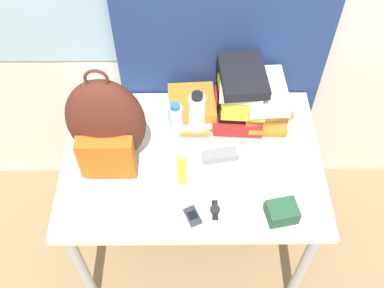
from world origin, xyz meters
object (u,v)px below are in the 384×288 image
(water_bottle, at_px, (176,120))
(camera_pouch, at_px, (282,212))
(sunscreen_bottle, at_px, (182,168))
(cell_phone, at_px, (193,216))
(book_stack_right, at_px, (265,101))
(book_stack_left, at_px, (192,108))
(sunglasses_case, at_px, (220,155))
(book_stack_center, at_px, (241,95))
(backpack, at_px, (106,126))
(sports_bottle, at_px, (197,115))
(wristwatch, at_px, (215,210))

(water_bottle, distance_m, camera_pouch, 0.59)
(sunscreen_bottle, distance_m, cell_phone, 0.19)
(book_stack_right, relative_size, sunscreen_bottle, 1.57)
(book_stack_right, height_order, cell_phone, book_stack_right)
(cell_phone, distance_m, camera_pouch, 0.34)
(book_stack_left, bearing_deg, sunscreen_bottle, -97.14)
(camera_pouch, bearing_deg, book_stack_left, 123.07)
(sunglasses_case, bearing_deg, water_bottle, 143.77)
(water_bottle, bearing_deg, cell_phone, -80.54)
(book_stack_center, relative_size, camera_pouch, 2.16)
(book_stack_center, xyz_separation_m, sunscreen_bottle, (-0.26, -0.35, -0.05))
(book_stack_center, relative_size, water_bottle, 1.50)
(camera_pouch, bearing_deg, water_bottle, 134.39)
(water_bottle, xyz_separation_m, sunscreen_bottle, (0.03, -0.25, -0.00))
(sunscreen_bottle, bearing_deg, backpack, 157.80)
(sunscreen_bottle, xyz_separation_m, cell_phone, (0.04, -0.17, -0.08))
(book_stack_left, distance_m, sports_bottle, 0.11)
(water_bottle, xyz_separation_m, wristwatch, (0.16, -0.39, -0.08))
(book_stack_center, height_order, sunglasses_case, book_stack_center)
(book_stack_right, bearing_deg, water_bottle, -166.15)
(water_bottle, height_order, sunglasses_case, water_bottle)
(backpack, distance_m, sunscreen_bottle, 0.34)
(water_bottle, distance_m, sunglasses_case, 0.24)
(book_stack_right, height_order, sports_bottle, sports_bottle)
(cell_phone, bearing_deg, backpack, 139.11)
(book_stack_left, distance_m, water_bottle, 0.13)
(book_stack_right, distance_m, camera_pouch, 0.53)
(backpack, xyz_separation_m, water_bottle, (0.27, 0.13, -0.12))
(book_stack_left, bearing_deg, backpack, -145.58)
(cell_phone, bearing_deg, book_stack_right, 57.95)
(sunglasses_case, bearing_deg, cell_phone, -112.32)
(book_stack_right, height_order, sunscreen_bottle, book_stack_right)
(sports_bottle, distance_m, cell_phone, 0.45)
(camera_pouch, bearing_deg, book_stack_right, 91.88)
(book_stack_left, height_order, sunglasses_case, book_stack_left)
(sunscreen_bottle, bearing_deg, cell_phone, -76.05)
(water_bottle, bearing_deg, backpack, -154.01)
(cell_phone, height_order, wristwatch, cell_phone)
(cell_phone, relative_size, wristwatch, 1.05)
(sports_bottle, height_order, camera_pouch, sports_bottle)
(book_stack_center, bearing_deg, wristwatch, -104.34)
(water_bottle, height_order, cell_phone, water_bottle)
(book_stack_center, xyz_separation_m, book_stack_right, (0.11, -0.00, -0.03))
(backpack, relative_size, sunglasses_case, 3.18)
(sunscreen_bottle, bearing_deg, book_stack_right, 43.38)
(sports_bottle, xyz_separation_m, cell_phone, (-0.02, -0.43, -0.11))
(backpack, xyz_separation_m, sports_bottle, (0.36, 0.14, -0.10))
(backpack, distance_m, book_stack_right, 0.71)
(water_bottle, bearing_deg, book_stack_left, 54.86)
(backpack, relative_size, camera_pouch, 3.79)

